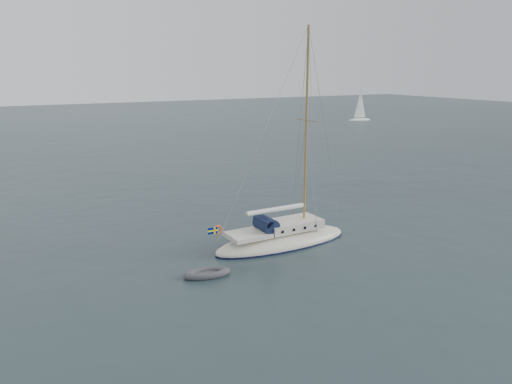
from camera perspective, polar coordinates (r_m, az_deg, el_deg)
ground at (r=32.61m, az=0.73°, el=-7.13°), size 300.00×300.00×0.00m
sailboat at (r=34.04m, az=3.03°, el=-4.19°), size 10.59×3.17×15.09m
dinghy at (r=29.44m, az=-5.63°, el=-9.24°), size 2.79×1.26×0.40m
distant_yacht_b at (r=117.82m, az=11.81°, el=9.60°), size 5.79×3.09×7.67m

